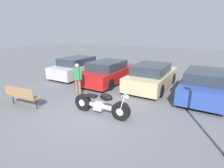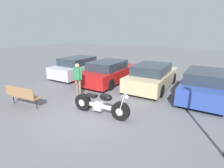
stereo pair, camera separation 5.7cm
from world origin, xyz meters
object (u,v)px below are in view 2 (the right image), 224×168
Objects in this scene: motorcycle at (100,104)px; person_standing at (78,77)px; parked_car_silver at (80,67)px; parked_car_champagne at (152,76)px; park_bench at (22,95)px; parked_car_red at (109,72)px; parked_car_blue at (205,84)px.

motorcycle is 1.49× the size of person_standing.
parked_car_silver is 5.27m from parked_car_champagne.
person_standing reaches higher than motorcycle.
person_standing is at bearing 150.26° from motorcycle.
park_bench is (-3.81, -5.38, -0.09)m from parked_car_champagne.
parked_car_silver and parked_car_champagne have the same top height.
parked_car_red is 1.00× the size of parked_car_blue.
person_standing is (-2.16, 1.24, 0.51)m from motorcycle.
park_bench is 2.57m from person_standing.
parked_car_champagne is at bearing 175.03° from parked_car_blue.
park_bench is at bearing -103.08° from parked_car_red.
parked_car_silver is at bearing 137.66° from motorcycle.
park_bench is at bearing -161.41° from motorcycle.
parked_car_red and parked_car_blue have the same top height.
person_standing is at bearing -92.74° from parked_car_red.
park_bench is (-3.20, -1.08, 0.12)m from motorcycle.
person_standing reaches higher than parked_car_red.
parked_car_red is 5.27m from parked_car_blue.
person_standing is at bearing 65.77° from park_bench.
parked_car_blue is (2.63, -0.23, 0.00)m from parked_car_champagne.
person_standing reaches higher than parked_car_blue.
parked_car_red is 1.00× the size of parked_car_champagne.
parked_car_champagne reaches higher than motorcycle.
motorcycle is at bearing 18.59° from park_bench.
park_bench is (-6.44, -5.15, -0.09)m from parked_car_blue.
parked_car_blue is (3.24, 4.07, 0.21)m from motorcycle.
parked_car_blue is 2.75× the size of person_standing.
motorcycle is 0.54× the size of parked_car_silver.
person_standing reaches higher than park_bench.
parked_car_red reaches higher than park_bench.
parked_car_blue reaches higher than motorcycle.
parked_car_champagne is (0.60, 4.30, 0.21)m from motorcycle.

